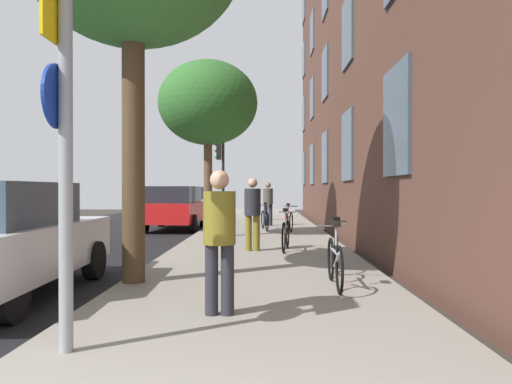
{
  "coord_description": "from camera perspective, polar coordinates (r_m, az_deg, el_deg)",
  "views": [
    {
      "loc": [
        1.2,
        -1.51,
        1.54
      ],
      "look_at": [
        0.99,
        11.27,
        1.46
      ],
      "focal_mm": 35.38,
      "sensor_mm": 36.0,
      "label": 1
    }
  ],
  "objects": [
    {
      "name": "bicycle_3",
      "position": [
        16.06,
        3.73,
        -3.37
      ],
      "size": [
        0.49,
        1.64,
        0.96
      ],
      "color": "black",
      "rests_on": "sidewalk"
    },
    {
      "name": "car_1",
      "position": [
        19.12,
        -9.06,
        -1.72
      ],
      "size": [
        2.06,
        4.57,
        1.62
      ],
      "color": "red",
      "rests_on": "road_asphalt"
    },
    {
      "name": "bicycle_0",
      "position": [
        7.41,
        8.91,
        -7.75
      ],
      "size": [
        0.42,
        1.72,
        0.95
      ],
      "color": "black",
      "rests_on": "sidewalk"
    },
    {
      "name": "pedestrian_2",
      "position": [
        19.41,
        1.37,
        -1.0
      ],
      "size": [
        0.51,
        0.51,
        1.68
      ],
      "color": "#26262D",
      "rests_on": "sidewalk"
    },
    {
      "name": "tree_far",
      "position": [
        15.1,
        -5.46,
        9.93
      ],
      "size": [
        2.92,
        2.92,
        5.19
      ],
      "color": "brown",
      "rests_on": "sidewalk"
    },
    {
      "name": "traffic_light",
      "position": [
        21.68,
        -4.01,
        2.99
      ],
      "size": [
        0.43,
        0.24,
        3.52
      ],
      "color": "black",
      "rests_on": "sidewalk"
    },
    {
      "name": "car_2",
      "position": [
        25.47,
        -7.27,
        -1.21
      ],
      "size": [
        2.02,
        4.11,
        1.62
      ],
      "color": "silver",
      "rests_on": "road_asphalt"
    },
    {
      "name": "bicycle_2",
      "position": [
        11.63,
        3.38,
        -4.75
      ],
      "size": [
        0.42,
        1.72,
        0.98
      ],
      "color": "black",
      "rests_on": "sidewalk"
    },
    {
      "name": "bicycle_4",
      "position": [
        17.45,
        1.01,
        -3.08
      ],
      "size": [
        0.42,
        1.67,
        0.95
      ],
      "color": "black",
      "rests_on": "sidewalk"
    },
    {
      "name": "pedestrian_1",
      "position": [
        11.52,
        -0.39,
        -1.96
      ],
      "size": [
        0.48,
        0.48,
        1.67
      ],
      "color": "olive",
      "rests_on": "sidewalk"
    },
    {
      "name": "sidewalk",
      "position": [
        16.58,
        0.6,
        -4.75
      ],
      "size": [
        4.2,
        38.0,
        0.12
      ],
      "primitive_type": "cube",
      "color": "gray",
      "rests_on": "ground"
    },
    {
      "name": "bicycle_1",
      "position": [
        9.07,
        9.04,
        -6.34
      ],
      "size": [
        0.42,
        1.59,
        0.93
      ],
      "color": "black",
      "rests_on": "sidewalk"
    },
    {
      "name": "car_0",
      "position": [
        7.94,
        -27.01,
        -4.69
      ],
      "size": [
        1.95,
        4.47,
        1.62
      ],
      "color": "silver",
      "rests_on": "road_asphalt"
    },
    {
      "name": "ground_plane",
      "position": [
        16.97,
        -11.34,
        -4.85
      ],
      "size": [
        41.8,
        41.8,
        0.0
      ],
      "primitive_type": "plane",
      "color": "#332D28"
    },
    {
      "name": "pedestrian_0",
      "position": [
        5.68,
        -4.15,
        -4.57
      ],
      "size": [
        0.48,
        0.48,
        1.63
      ],
      "color": "#26262D",
      "rests_on": "sidewalk"
    },
    {
      "name": "sign_post",
      "position": [
        4.7,
        -21.01,
        6.17
      ],
      "size": [
        0.15,
        0.6,
        3.27
      ],
      "color": "gray",
      "rests_on": "sidewalk"
    },
    {
      "name": "road_asphalt",
      "position": [
        17.54,
        -18.08,
        -4.67
      ],
      "size": [
        7.0,
        38.0,
        0.01
      ],
      "primitive_type": "cube",
      "color": "black",
      "rests_on": "ground"
    }
  ]
}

